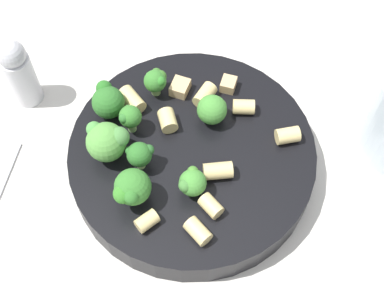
{
  "coord_description": "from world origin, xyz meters",
  "views": [
    {
      "loc": [
        -0.21,
        0.18,
        0.51
      ],
      "look_at": [
        0.0,
        0.0,
        0.05
      ],
      "focal_mm": 50.0,
      "sensor_mm": 36.0,
      "label": 1
    }
  ],
  "objects_px": {
    "rigatoni_3": "(205,95)",
    "rigatoni_8": "(198,231)",
    "rigatoni_4": "(222,168)",
    "rigatoni_5": "(169,120)",
    "pepper_shaker": "(19,72)",
    "broccoli_floret_0": "(212,110)",
    "rigatoni_1": "(288,135)",
    "rigatoni_2": "(132,100)",
    "broccoli_floret_4": "(140,155)",
    "rigatoni_0": "(243,106)",
    "broccoli_floret_5": "(192,183)",
    "pasta_bowl": "(192,156)",
    "broccoli_floret_2": "(107,141)",
    "broccoli_floret_3": "(130,117)",
    "chicken_chunk_0": "(228,84)",
    "rigatoni_7": "(147,221)",
    "rigatoni_6": "(211,206)",
    "broccoli_floret_7": "(156,81)",
    "broccoli_floret_6": "(108,101)",
    "broccoli_floret_1": "(131,188)",
    "chicken_chunk_1": "(180,87)"
  },
  "relations": [
    {
      "from": "rigatoni_1",
      "to": "rigatoni_4",
      "type": "relative_size",
      "value": 0.83
    },
    {
      "from": "broccoli_floret_3",
      "to": "chicken_chunk_0",
      "type": "relative_size",
      "value": 2.0
    },
    {
      "from": "broccoli_floret_2",
      "to": "rigatoni_2",
      "type": "relative_size",
      "value": 1.53
    },
    {
      "from": "broccoli_floret_2",
      "to": "rigatoni_8",
      "type": "xyz_separation_m",
      "value": [
        -0.12,
        -0.01,
        -0.02
      ]
    },
    {
      "from": "broccoli_floret_7",
      "to": "rigatoni_1",
      "type": "distance_m",
      "value": 0.15
    },
    {
      "from": "chicken_chunk_0",
      "to": "broccoli_floret_2",
      "type": "bearing_deg",
      "value": 83.73
    },
    {
      "from": "broccoli_floret_0",
      "to": "pasta_bowl",
      "type": "bearing_deg",
      "value": 109.41
    },
    {
      "from": "broccoli_floret_3",
      "to": "chicken_chunk_0",
      "type": "distance_m",
      "value": 0.12
    },
    {
      "from": "rigatoni_8",
      "to": "pepper_shaker",
      "type": "distance_m",
      "value": 0.27
    },
    {
      "from": "broccoli_floret_7",
      "to": "pasta_bowl",
      "type": "bearing_deg",
      "value": 167.06
    },
    {
      "from": "broccoli_floret_0",
      "to": "broccoli_floret_6",
      "type": "height_order",
      "value": "broccoli_floret_6"
    },
    {
      "from": "rigatoni_4",
      "to": "rigatoni_5",
      "type": "xyz_separation_m",
      "value": [
        0.08,
        0.0,
        0.0
      ]
    },
    {
      "from": "rigatoni_4",
      "to": "rigatoni_7",
      "type": "xyz_separation_m",
      "value": [
        0.0,
        0.09,
        -0.0
      ]
    },
    {
      "from": "broccoli_floret_0",
      "to": "broccoli_floret_7",
      "type": "xyz_separation_m",
      "value": [
        0.07,
        0.02,
        0.0
      ]
    },
    {
      "from": "broccoli_floret_5",
      "to": "pasta_bowl",
      "type": "bearing_deg",
      "value": -40.7
    },
    {
      "from": "pasta_bowl",
      "to": "rigatoni_8",
      "type": "xyz_separation_m",
      "value": [
        -0.07,
        0.06,
        0.02
      ]
    },
    {
      "from": "rigatoni_5",
      "to": "broccoli_floret_2",
      "type": "bearing_deg",
      "value": 81.05
    },
    {
      "from": "rigatoni_4",
      "to": "rigatoni_5",
      "type": "distance_m",
      "value": 0.08
    },
    {
      "from": "pasta_bowl",
      "to": "rigatoni_2",
      "type": "relative_size",
      "value": 8.69
    },
    {
      "from": "broccoli_floret_7",
      "to": "pepper_shaker",
      "type": "height_order",
      "value": "pepper_shaker"
    },
    {
      "from": "rigatoni_1",
      "to": "rigatoni_2",
      "type": "relative_size",
      "value": 0.8
    },
    {
      "from": "broccoli_floret_0",
      "to": "chicken_chunk_0",
      "type": "relative_size",
      "value": 1.94
    },
    {
      "from": "rigatoni_8",
      "to": "rigatoni_6",
      "type": "bearing_deg",
      "value": -66.74
    },
    {
      "from": "rigatoni_5",
      "to": "chicken_chunk_0",
      "type": "relative_size",
      "value": 1.26
    },
    {
      "from": "broccoli_floret_6",
      "to": "rigatoni_8",
      "type": "distance_m",
      "value": 0.17
    },
    {
      "from": "rigatoni_4",
      "to": "rigatoni_2",
      "type": "bearing_deg",
      "value": 7.94
    },
    {
      "from": "rigatoni_5",
      "to": "rigatoni_7",
      "type": "height_order",
      "value": "rigatoni_5"
    },
    {
      "from": "broccoli_floret_3",
      "to": "rigatoni_6",
      "type": "distance_m",
      "value": 0.12
    },
    {
      "from": "broccoli_floret_3",
      "to": "rigatoni_5",
      "type": "relative_size",
      "value": 1.58
    },
    {
      "from": "broccoli_floret_4",
      "to": "rigatoni_0",
      "type": "bearing_deg",
      "value": -98.14
    },
    {
      "from": "broccoli_floret_1",
      "to": "rigatoni_1",
      "type": "height_order",
      "value": "broccoli_floret_1"
    },
    {
      "from": "broccoli_floret_3",
      "to": "rigatoni_2",
      "type": "distance_m",
      "value": 0.03
    },
    {
      "from": "rigatoni_0",
      "to": "broccoli_floret_7",
      "type": "bearing_deg",
      "value": 34.44
    },
    {
      "from": "rigatoni_5",
      "to": "rigatoni_6",
      "type": "relative_size",
      "value": 0.99
    },
    {
      "from": "pasta_bowl",
      "to": "chicken_chunk_1",
      "type": "bearing_deg",
      "value": -30.73
    },
    {
      "from": "rigatoni_3",
      "to": "rigatoni_8",
      "type": "height_order",
      "value": "same"
    },
    {
      "from": "rigatoni_5",
      "to": "pepper_shaker",
      "type": "height_order",
      "value": "pepper_shaker"
    },
    {
      "from": "pasta_bowl",
      "to": "rigatoni_5",
      "type": "bearing_deg",
      "value": -2.24
    },
    {
      "from": "broccoli_floret_3",
      "to": "rigatoni_8",
      "type": "relative_size",
      "value": 1.41
    },
    {
      "from": "chicken_chunk_0",
      "to": "rigatoni_4",
      "type": "bearing_deg",
      "value": 133.62
    },
    {
      "from": "broccoli_floret_5",
      "to": "chicken_chunk_0",
      "type": "xyz_separation_m",
      "value": [
        0.07,
        -0.11,
        -0.01
      ]
    },
    {
      "from": "rigatoni_5",
      "to": "pepper_shaker",
      "type": "distance_m",
      "value": 0.18
    },
    {
      "from": "rigatoni_2",
      "to": "rigatoni_5",
      "type": "distance_m",
      "value": 0.05
    },
    {
      "from": "broccoli_floret_3",
      "to": "pepper_shaker",
      "type": "bearing_deg",
      "value": 21.08
    },
    {
      "from": "rigatoni_6",
      "to": "chicken_chunk_0",
      "type": "bearing_deg",
      "value": -49.21
    },
    {
      "from": "broccoli_floret_0",
      "to": "rigatoni_4",
      "type": "distance_m",
      "value": 0.06
    },
    {
      "from": "rigatoni_2",
      "to": "rigatoni_7",
      "type": "distance_m",
      "value": 0.14
    },
    {
      "from": "chicken_chunk_0",
      "to": "broccoli_floret_6",
      "type": "bearing_deg",
      "value": 63.4
    },
    {
      "from": "rigatoni_7",
      "to": "pepper_shaker",
      "type": "distance_m",
      "value": 0.23
    },
    {
      "from": "rigatoni_7",
      "to": "rigatoni_2",
      "type": "bearing_deg",
      "value": -31.74
    }
  ]
}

